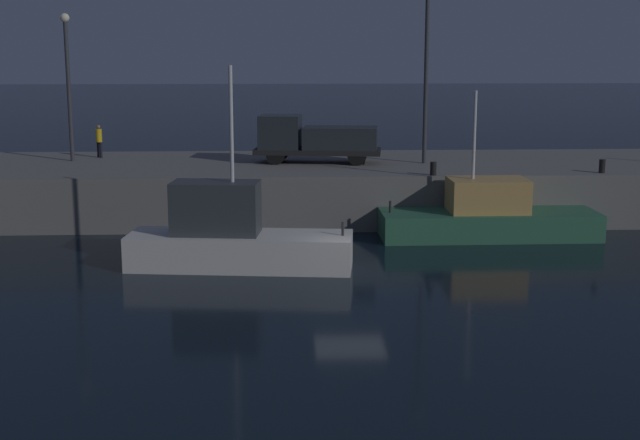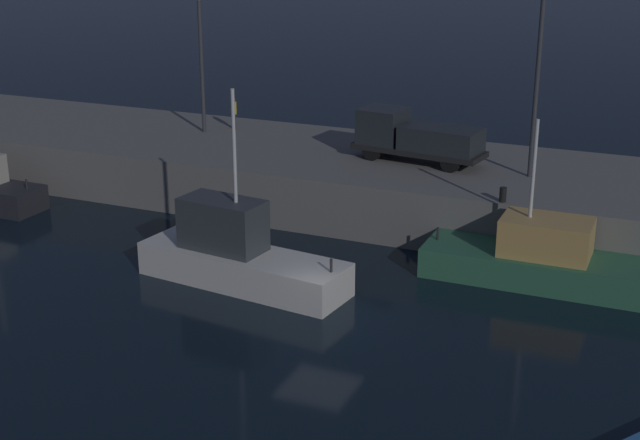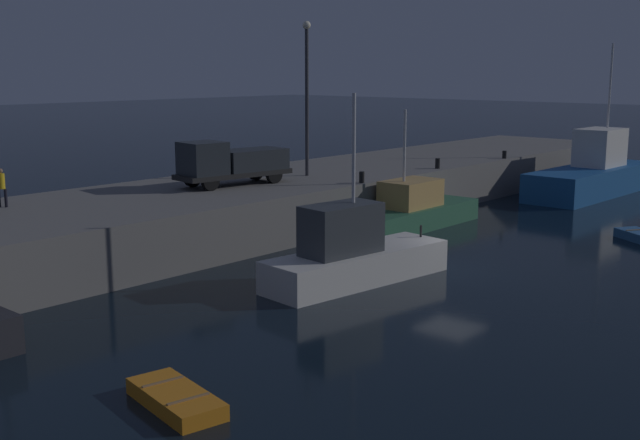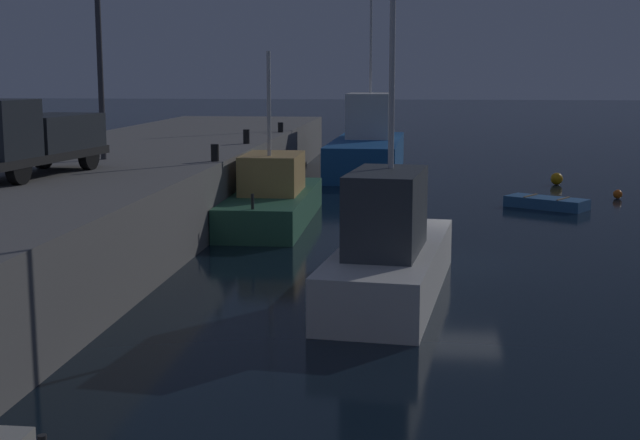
# 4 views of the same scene
# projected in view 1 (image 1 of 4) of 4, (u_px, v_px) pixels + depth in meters

# --- Properties ---
(ground_plane) EXTENTS (320.00, 320.00, 0.00)m
(ground_plane) POSITION_uv_depth(u_px,v_px,m) (350.00, 280.00, 30.87)
(ground_plane) COLOR black
(pier_quay) EXTENTS (71.57, 9.78, 2.48)m
(pier_quay) POSITION_uv_depth(u_px,v_px,m) (330.00, 187.00, 43.20)
(pier_quay) COLOR slate
(pier_quay) RESTS_ON ground
(fishing_boat_blue) EXTENTS (8.46, 3.30, 7.41)m
(fishing_boat_blue) POSITION_uv_depth(u_px,v_px,m) (233.00, 238.00, 32.36)
(fishing_boat_blue) COLOR silver
(fishing_boat_blue) RESTS_ON ground
(fishing_boat_orange) EXTENTS (9.25, 2.77, 6.26)m
(fishing_boat_orange) POSITION_uv_depth(u_px,v_px,m) (488.00, 217.00, 37.43)
(fishing_boat_orange) COLOR #2D6647
(fishing_boat_orange) RESTS_ON ground
(lamp_post_west) EXTENTS (0.44, 0.44, 7.14)m
(lamp_post_west) POSITION_uv_depth(u_px,v_px,m) (68.00, 75.00, 42.66)
(lamp_post_west) COLOR #38383D
(lamp_post_west) RESTS_ON pier_quay
(lamp_post_east) EXTENTS (0.44, 0.44, 8.34)m
(lamp_post_east) POSITION_uv_depth(u_px,v_px,m) (426.00, 62.00, 41.71)
(lamp_post_east) COLOR #38383D
(lamp_post_east) RESTS_ON pier_quay
(utility_truck) EXTENTS (6.31, 2.72, 2.31)m
(utility_truck) POSITION_uv_depth(u_px,v_px,m) (314.00, 139.00, 42.54)
(utility_truck) COLOR black
(utility_truck) RESTS_ON pier_quay
(dockworker) EXTENTS (0.42, 0.42, 1.66)m
(dockworker) POSITION_uv_depth(u_px,v_px,m) (99.00, 139.00, 44.58)
(dockworker) COLOR black
(dockworker) RESTS_ON pier_quay
(bollard_central) EXTENTS (0.28, 0.28, 0.61)m
(bollard_central) POSITION_uv_depth(u_px,v_px,m) (602.00, 166.00, 39.32)
(bollard_central) COLOR black
(bollard_central) RESTS_ON pier_quay
(bollard_east) EXTENTS (0.28, 0.28, 0.59)m
(bollard_east) POSITION_uv_depth(u_px,v_px,m) (433.00, 169.00, 38.60)
(bollard_east) COLOR black
(bollard_east) RESTS_ON pier_quay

